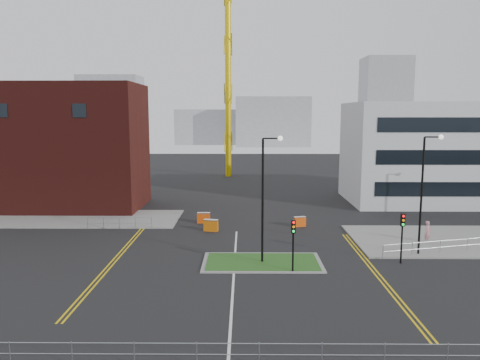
% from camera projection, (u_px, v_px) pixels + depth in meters
% --- Properties ---
extents(ground, '(200.00, 200.00, 0.00)m').
position_uv_depth(ground, '(232.00, 308.00, 25.92)').
color(ground, black).
rests_on(ground, ground).
extents(pavement_left, '(28.00, 8.00, 0.12)m').
position_uv_depth(pavement_left, '(42.00, 218.00, 47.86)').
color(pavement_left, slate).
rests_on(pavement_left, ground).
extents(island_kerb, '(8.60, 4.60, 0.08)m').
position_uv_depth(island_kerb, '(262.00, 262.00, 33.81)').
color(island_kerb, slate).
rests_on(island_kerb, ground).
extents(grass_island, '(8.00, 4.00, 0.12)m').
position_uv_depth(grass_island, '(262.00, 262.00, 33.81)').
color(grass_island, '#224D19').
rests_on(grass_island, ground).
extents(brick_building, '(24.20, 10.07, 14.24)m').
position_uv_depth(brick_building, '(35.00, 148.00, 52.86)').
color(brick_building, '#471411').
rests_on(brick_building, ground).
extents(office_block, '(25.00, 12.20, 12.00)m').
position_uv_depth(office_block, '(453.00, 153.00, 56.50)').
color(office_block, silver).
rests_on(office_block, ground).
extents(tower_crane, '(51.39, 14.95, 36.81)m').
position_uv_depth(tower_crane, '(263.00, 21.00, 75.18)').
color(tower_crane, yellow).
rests_on(tower_crane, ground).
extents(streetlamp_island, '(1.46, 0.36, 9.18)m').
position_uv_depth(streetlamp_island, '(266.00, 189.00, 33.05)').
color(streetlamp_island, black).
rests_on(streetlamp_island, ground).
extents(streetlamp_right_near, '(1.46, 0.36, 9.18)m').
position_uv_depth(streetlamp_right_near, '(425.00, 185.00, 34.93)').
color(streetlamp_right_near, black).
rests_on(streetlamp_right_near, ground).
extents(traffic_light_island, '(0.28, 0.33, 3.65)m').
position_uv_depth(traffic_light_island, '(293.00, 236.00, 31.44)').
color(traffic_light_island, black).
rests_on(traffic_light_island, ground).
extents(traffic_light_right, '(0.28, 0.33, 3.65)m').
position_uv_depth(traffic_light_right, '(402.00, 229.00, 33.35)').
color(traffic_light_right, black).
rests_on(traffic_light_right, ground).
extents(railing_front, '(24.05, 0.05, 1.10)m').
position_uv_depth(railing_front, '(228.00, 349.00, 19.87)').
color(railing_front, gray).
rests_on(railing_front, ground).
extents(railing_left, '(6.05, 0.05, 1.10)m').
position_uv_depth(railing_left, '(119.00, 221.00, 43.72)').
color(railing_left, gray).
rests_on(railing_left, ground).
extents(centre_line, '(0.15, 30.00, 0.01)m').
position_uv_depth(centre_line, '(233.00, 295.00, 27.90)').
color(centre_line, silver).
rests_on(centre_line, ground).
extents(yellow_left_a, '(0.12, 24.00, 0.01)m').
position_uv_depth(yellow_left_a, '(118.00, 254.00, 35.89)').
color(yellow_left_a, gold).
rests_on(yellow_left_a, ground).
extents(yellow_left_b, '(0.12, 24.00, 0.01)m').
position_uv_depth(yellow_left_b, '(122.00, 254.00, 35.89)').
color(yellow_left_b, gold).
rests_on(yellow_left_b, ground).
extents(yellow_right_a, '(0.12, 20.00, 0.01)m').
position_uv_depth(yellow_right_a, '(373.00, 272.00, 31.78)').
color(yellow_right_a, gold).
rests_on(yellow_right_a, ground).
extents(yellow_right_b, '(0.12, 20.00, 0.01)m').
position_uv_depth(yellow_right_b, '(378.00, 272.00, 31.77)').
color(yellow_right_b, gold).
rests_on(yellow_right_b, ground).
extents(skyline_a, '(18.00, 12.00, 22.00)m').
position_uv_depth(skyline_a, '(112.00, 112.00, 143.49)').
color(skyline_a, gray).
rests_on(skyline_a, ground).
extents(skyline_b, '(24.00, 12.00, 16.00)m').
position_uv_depth(skyline_b, '(272.00, 122.00, 153.39)').
color(skyline_b, gray).
rests_on(skyline_b, ground).
extents(skyline_c, '(14.00, 12.00, 28.00)m').
position_uv_depth(skyline_c, '(385.00, 103.00, 147.29)').
color(skyline_c, gray).
rests_on(skyline_c, ground).
extents(skyline_d, '(30.00, 12.00, 12.00)m').
position_uv_depth(skyline_d, '(219.00, 127.00, 163.72)').
color(skyline_d, gray).
rests_on(skyline_d, ground).
extents(pedestrian, '(0.81, 0.78, 1.88)m').
position_uv_depth(pedestrian, '(428.00, 232.00, 38.85)').
color(pedestrian, '#C57F8A').
rests_on(pedestrian, ground).
extents(barrier_left, '(1.27, 0.43, 1.06)m').
position_uv_depth(barrier_left, '(204.00, 217.00, 45.99)').
color(barrier_left, '#C8440B').
rests_on(barrier_left, ground).
extents(barrier_mid, '(1.37, 0.74, 1.10)m').
position_uv_depth(barrier_mid, '(211.00, 225.00, 42.83)').
color(barrier_mid, '#C9600B').
rests_on(barrier_mid, ground).
extents(barrier_right, '(1.21, 0.64, 0.97)m').
position_uv_depth(barrier_right, '(300.00, 221.00, 44.58)').
color(barrier_right, '#DF4D0C').
rests_on(barrier_right, ground).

